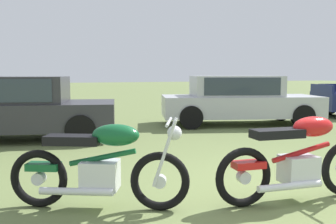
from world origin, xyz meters
TOP-DOWN VIEW (x-y plane):
  - ground_plane at (0.00, 0.00)m, footprint 120.00×120.00m
  - motorcycle_green at (-2.26, 0.29)m, footprint 1.84×1.13m
  - motorcycle_red at (-0.05, -0.32)m, footprint 2.07×0.64m
  - car_charcoal at (-3.11, 5.23)m, footprint 4.47×2.70m
  - car_silver at (2.88, 5.54)m, footprint 4.85×3.06m

SIDE VIEW (x-z plane):
  - ground_plane at x=0.00m, z-range 0.00..0.00m
  - motorcycle_green at x=-2.26m, z-range -0.03..0.99m
  - motorcycle_red at x=-0.05m, z-range -0.01..1.00m
  - car_charcoal at x=-3.11m, z-range 0.08..1.51m
  - car_silver at x=2.88m, z-range 0.08..1.51m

